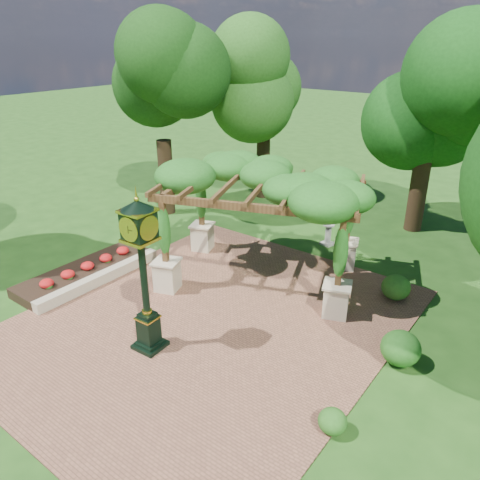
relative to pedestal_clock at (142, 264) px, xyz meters
The scene contains 13 objects.
ground 2.86m from the pedestal_clock, 63.43° to the left, with size 120.00×120.00×0.00m, color #1E4714.
brick_plaza 3.33m from the pedestal_clock, 75.99° to the left, with size 10.00×12.00×0.04m, color brown.
border_wall 5.00m from the pedestal_clock, 159.97° to the left, with size 0.35×5.00×0.40m, color #C6B793.
flower_bed 5.77m from the pedestal_clock, 163.36° to the left, with size 1.50×5.00×0.36m, color red.
pedestal_clock is the anchor object (origin of this frame).
pergola 5.24m from the pedestal_clock, 88.69° to the left, with size 7.57×6.13×4.12m.
sundial 9.59m from the pedestal_clock, 85.87° to the left, with size 0.58×0.58×0.89m.
shrub_front 5.91m from the pedestal_clock, ahead, with size 0.64×0.64×0.57m, color #265A19.
shrub_mid 7.08m from the pedestal_clock, 31.26° to the left, with size 1.04×1.04×0.94m, color #215718.
shrub_back 8.33m from the pedestal_clock, 56.04° to the left, with size 0.93×0.93×0.84m, color #2C601C.
tree_west_near 11.47m from the pedestal_clock, 132.54° to the left, with size 3.97×3.97×9.13m.
tree_west_far 14.16m from the pedestal_clock, 111.56° to the left, with size 3.92×3.92×8.34m.
tree_north 13.77m from the pedestal_clock, 77.42° to the left, with size 4.95×4.95×8.34m.
Camera 1 is at (7.98, -8.02, 8.05)m, focal length 35.00 mm.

